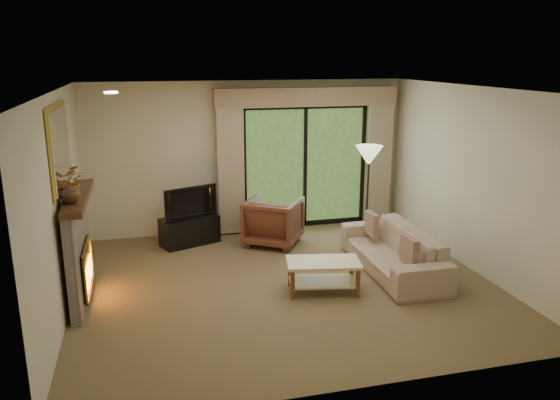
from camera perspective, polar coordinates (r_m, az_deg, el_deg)
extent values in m
plane|color=brown|center=(7.51, 0.57, -8.72)|extent=(5.50, 5.50, 0.00)
plane|color=white|center=(6.89, 0.63, 11.51)|extent=(5.50, 5.50, 0.00)
plane|color=beige|center=(9.47, -3.29, 4.50)|extent=(5.00, 0.00, 5.00)
plane|color=beige|center=(4.82, 8.26, -6.03)|extent=(5.00, 0.00, 5.00)
plane|color=beige|center=(6.93, -21.95, -0.46)|extent=(0.00, 5.00, 5.00)
plane|color=beige|center=(8.21, 19.49, 2.04)|extent=(0.00, 5.00, 5.00)
cube|color=tan|center=(9.27, -5.21, 3.61)|extent=(0.45, 0.18, 2.35)
cube|color=tan|center=(10.05, 10.21, 4.31)|extent=(0.45, 0.18, 2.35)
cube|color=tan|center=(9.45, 2.86, 10.72)|extent=(3.20, 0.24, 0.32)
cube|color=black|center=(9.06, -9.42, -3.15)|extent=(1.01, 0.72, 0.46)
imported|color=black|center=(8.92, -9.55, -0.15)|extent=(0.88, 0.43, 0.52)
imported|color=brown|center=(8.89, -0.68, -2.25)|extent=(1.15, 1.16, 0.77)
imported|color=tan|center=(7.98, 11.73, -5.17)|extent=(0.88, 2.15, 0.62)
cube|color=brown|center=(7.36, 13.38, -5.21)|extent=(0.11, 0.38, 0.38)
cube|color=brown|center=(8.41, 9.55, -2.50)|extent=(0.10, 0.35, 0.35)
imported|color=#432816|center=(6.67, -21.14, 0.72)|extent=(0.25, 0.25, 0.24)
imported|color=#9C6124|center=(6.79, -21.08, 1.81)|extent=(0.48, 0.44, 0.43)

